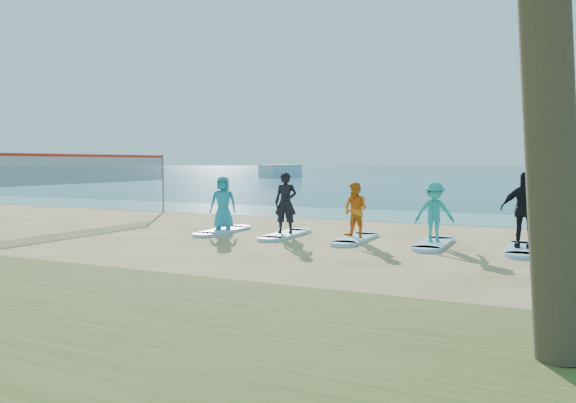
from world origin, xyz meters
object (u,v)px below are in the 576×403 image
at_px(boat_offshore_a, 281,177).
at_px(surfboard_4, 523,249).
at_px(volleyball_net, 82,170).
at_px(student_2, 356,210).
at_px(student_0, 223,203).
at_px(surfboard_1, 286,235).
at_px(surfboard_0, 223,231).
at_px(student_1, 286,203).
at_px(surfboard_2, 355,239).
at_px(student_3, 434,212).
at_px(student_4, 524,210).
at_px(surfboard_3, 434,244).

bearing_deg(boat_offshore_a, surfboard_4, -53.91).
relative_size(volleyball_net, student_2, 5.95).
relative_size(student_0, surfboard_1, 0.75).
relative_size(boat_offshore_a, student_2, 5.50).
distance_m(surfboard_0, student_2, 4.38).
relative_size(boat_offshore_a, surfboard_0, 3.82).
xyz_separation_m(surfboard_0, student_1, (2.15, 0.00, 0.94)).
distance_m(student_1, surfboard_2, 2.35).
xyz_separation_m(student_0, surfboard_4, (8.61, 0.00, -0.87)).
xyz_separation_m(student_0, student_3, (6.46, 0.00, -0.04)).
distance_m(boat_offshore_a, student_3, 69.17).
distance_m(volleyball_net, student_0, 6.29).
bearing_deg(surfboard_4, student_2, 180.00).
bearing_deg(student_2, volleyball_net, -163.40).
height_order(boat_offshore_a, surfboard_4, boat_offshore_a).
bearing_deg(student_4, surfboard_3, -177.92).
xyz_separation_m(surfboard_3, student_3, (0.00, 0.00, 0.83)).
bearing_deg(student_0, student_4, -21.78).
bearing_deg(surfboard_2, surfboard_0, 180.00).
height_order(volleyball_net, boat_offshore_a, volleyball_net).
height_order(surfboard_2, student_2, student_2).
xyz_separation_m(student_1, surfboard_3, (4.31, 0.00, -0.94)).
xyz_separation_m(surfboard_0, student_3, (6.46, 0.00, 0.83)).
bearing_deg(surfboard_2, volleyball_net, 177.83).
distance_m(student_0, surfboard_4, 8.66).
bearing_deg(surfboard_0, surfboard_3, 0.00).
distance_m(boat_offshore_a, student_2, 68.14).
distance_m(surfboard_1, surfboard_2, 2.15).
height_order(boat_offshore_a, surfboard_0, boat_offshore_a).
height_order(surfboard_0, student_0, student_0).
bearing_deg(student_4, student_3, -177.92).
height_order(student_1, student_3, student_1).
bearing_deg(volleyball_net, surfboard_2, -2.17).
distance_m(student_0, student_4, 8.61).
height_order(student_1, surfboard_2, student_1).
height_order(boat_offshore_a, surfboard_3, boat_offshore_a).
height_order(boat_offshore_a, student_4, student_4).
height_order(volleyball_net, surfboard_2, volleyball_net).
height_order(volleyball_net, surfboard_1, volleyball_net).
xyz_separation_m(surfboard_2, student_3, (2.15, 0.00, 0.83)).
relative_size(boat_offshore_a, student_1, 4.68).
bearing_deg(student_1, surfboard_3, -11.71).
xyz_separation_m(surfboard_2, student_4, (4.31, 0.00, 0.97)).
bearing_deg(boat_offshore_a, surfboard_2, -57.02).
height_order(student_0, surfboard_3, student_0).
bearing_deg(surfboard_2, boat_offshore_a, 117.69).
relative_size(boat_offshore_a, student_0, 5.09).
relative_size(volleyball_net, student_4, 4.90).
xyz_separation_m(boat_offshore_a, student_3, (33.82, -60.33, 0.88)).
xyz_separation_m(student_3, student_4, (2.15, 0.00, 0.14)).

